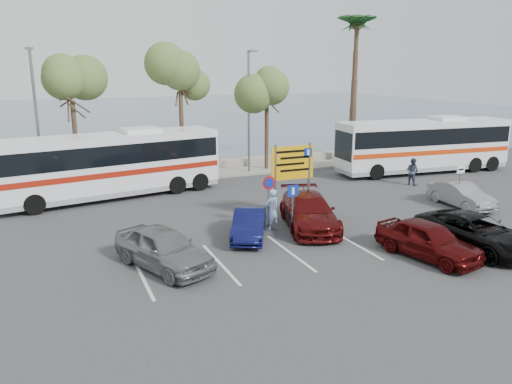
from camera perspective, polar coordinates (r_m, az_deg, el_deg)
name	(u,v)px	position (r m, az deg, el deg)	size (l,w,h in m)	color
ground	(305,241)	(21.17, 5.60, -5.55)	(120.00, 120.00, 0.00)	#333336
kerb_strip	(205,175)	(33.64, -5.82, 2.00)	(44.00, 2.40, 0.15)	gray
seawall	(197,166)	(35.48, -6.79, 2.98)	(48.00, 0.80, 0.60)	gray
sea	(113,116)	(78.38, -15.99, 8.40)	(140.00, 140.00, 0.00)	#405167
tree_left	(71,86)	(31.52, -20.40, 11.27)	(3.20, 3.20, 7.20)	#382619
tree_mid	(180,74)	(32.50, -8.70, 13.18)	(3.20, 3.20, 8.00)	#382619
tree_right	(267,81)	(34.50, 1.25, 12.57)	(3.20, 3.20, 7.40)	#382619
palm_tree	(357,27)	(38.00, 11.47, 18.04)	(4.80, 4.80, 11.20)	#382619
street_lamp_left	(36,112)	(31.08, -23.83, 8.32)	(0.45, 1.15, 8.01)	slate
street_lamp_right	(249,106)	(33.55, -0.79, 9.85)	(0.45, 1.15, 8.01)	slate
direction_sign	(293,168)	(23.70, 4.20, 2.71)	(2.20, 0.12, 3.60)	slate
sign_no_stop	(269,193)	(22.49, 1.46, -0.11)	(0.60, 0.08, 2.35)	slate
sign_parking	(293,203)	(21.30, 4.21, -1.25)	(0.50, 0.07, 2.25)	slate
sign_taxi	(460,180)	(27.73, 22.25, 1.24)	(0.50, 0.07, 2.20)	slate
lane_markings	(291,252)	(19.84, 4.07, -6.89)	(12.02, 4.20, 0.01)	silver
coach_bus_left	(110,167)	(28.64, -16.29, 2.79)	(12.38, 4.70, 3.78)	white
coach_bus_right	(423,147)	(36.17, 18.54, 4.91)	(12.40, 3.68, 3.81)	white
car_silver_a	(163,248)	(18.41, -10.55, -6.31)	(1.77, 4.41, 1.50)	slate
car_blue	(249,224)	(21.26, -0.77, -3.66)	(1.30, 3.72, 1.22)	#0E1144
car_maroon	(309,212)	(22.65, 6.07, -2.25)	(2.11, 5.18, 1.50)	#550E0E
car_red	(428,240)	(20.14, 19.07, -5.18)	(1.69, 4.20, 1.43)	#4A0A0A
suv_black	(476,232)	(21.78, 23.80, -4.24)	(2.30, 4.99, 1.39)	black
car_silver_b	(461,195)	(28.05, 22.38, -0.29)	(1.34, 3.85, 1.27)	gray
pedestrian_near	(272,210)	(22.14, 1.84, -2.05)	(0.69, 0.45, 1.88)	#96B3DA
pedestrian_far	(412,171)	(32.23, 17.43, 2.27)	(0.81, 0.63, 1.68)	#394055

